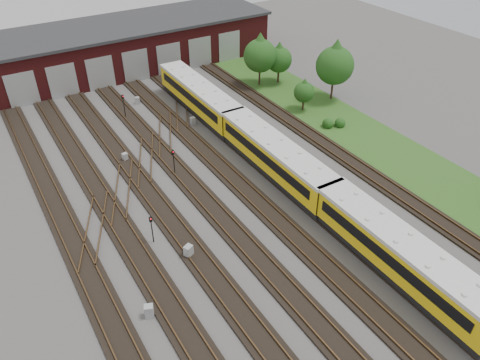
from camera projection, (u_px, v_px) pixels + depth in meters
ground at (250, 221)px, 41.03m from camera, size 120.00×120.00×0.00m
track_network at (245, 217)px, 41.30m from camera, size 30.40×70.00×0.33m
maintenance_shed at (100, 50)px, 66.94m from camera, size 51.00×12.50×6.35m
grass_verge at (338, 121)px, 56.11m from camera, size 8.00×55.00×0.05m
metro_train at (275, 156)px, 45.81m from camera, size 3.10×48.43×3.39m
signal_mast_0 at (152, 226)px, 37.83m from camera, size 0.24×0.23×2.69m
signal_mast_1 at (174, 159)px, 45.97m from camera, size 0.24×0.22×2.78m
signal_mast_2 at (124, 103)px, 55.78m from camera, size 0.29×0.28×2.98m
signal_mast_3 at (296, 163)px, 45.03m from camera, size 0.26×0.25×3.09m
relay_cabinet_0 at (149, 311)px, 32.36m from camera, size 0.78×0.73×1.05m
relay_cabinet_1 at (125, 157)px, 48.76m from camera, size 0.61×0.54×0.88m
relay_cabinet_2 at (189, 251)px, 37.15m from camera, size 0.82×0.77×1.09m
relay_cabinet_3 at (137, 100)px, 59.81m from camera, size 0.65×0.61×0.88m
relay_cabinet_4 at (193, 121)px, 55.21m from camera, size 0.60×0.51×0.93m
tree_0 at (260, 52)px, 62.12m from camera, size 4.41×4.41×7.31m
tree_1 at (279, 57)px, 63.34m from camera, size 3.52×3.52×5.83m
tree_2 at (335, 61)px, 58.26m from camera, size 4.80×4.80×7.95m
tree_3 at (304, 90)px, 57.04m from camera, size 2.54×2.54×4.21m
bush_0 at (340, 122)px, 54.73m from camera, size 1.25×1.25×1.25m
bush_1 at (328, 122)px, 54.57m from camera, size 1.30×1.30×1.30m
bush_2 at (256, 62)px, 69.74m from camera, size 1.63×1.63×1.63m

